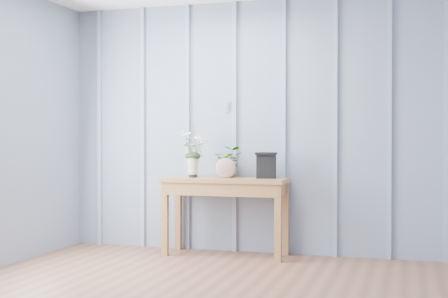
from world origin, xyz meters
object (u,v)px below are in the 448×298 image
(felt_disc_vessel, at_px, (226,168))
(carved_box, at_px, (266,165))
(sideboard, at_px, (225,190))
(daisy_vase, at_px, (193,143))

(felt_disc_vessel, height_order, carved_box, carved_box)
(sideboard, relative_size, daisy_vase, 2.21)
(daisy_vase, relative_size, felt_disc_vessel, 2.81)
(daisy_vase, bearing_deg, sideboard, 3.33)
(daisy_vase, xyz_separation_m, carved_box, (0.72, 0.05, -0.21))
(sideboard, bearing_deg, felt_disc_vessel, -70.91)
(felt_disc_vessel, bearing_deg, sideboard, 88.80)
(sideboard, distance_m, carved_box, 0.47)
(daisy_vase, relative_size, carved_box, 2.18)
(sideboard, distance_m, daisy_vase, 0.56)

